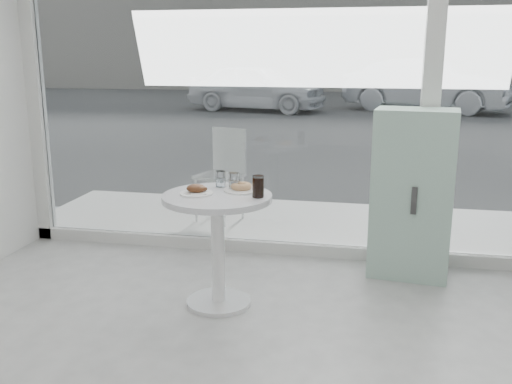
% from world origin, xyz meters
% --- Properties ---
extents(storefront, '(5.00, 0.14, 3.00)m').
position_xyz_m(storefront, '(0.07, 3.00, 1.71)').
color(storefront, silver).
rests_on(storefront, ground).
extents(main_table, '(0.72, 0.72, 0.77)m').
position_xyz_m(main_table, '(-0.50, 1.90, 0.55)').
color(main_table, white).
rests_on(main_table, ground).
extents(patio_deck, '(5.60, 1.60, 0.05)m').
position_xyz_m(patio_deck, '(0.00, 3.80, 0.03)').
color(patio_deck, silver).
rests_on(patio_deck, ground).
extents(street, '(40.00, 24.00, 0.00)m').
position_xyz_m(street, '(0.00, 16.00, -0.00)').
color(street, '#313131').
rests_on(street, ground).
extents(mint_cabinet, '(0.63, 0.46, 1.27)m').
position_xyz_m(mint_cabinet, '(0.79, 2.73, 0.64)').
color(mint_cabinet, '#8AB0A0').
rests_on(mint_cabinet, ground).
extents(patio_chair, '(0.50, 0.50, 0.90)m').
position_xyz_m(patio_chair, '(-0.95, 3.75, 0.56)').
color(patio_chair, white).
rests_on(patio_chair, patio_deck).
extents(car_white, '(4.30, 2.48, 1.38)m').
position_xyz_m(car_white, '(-2.89, 15.03, 0.69)').
color(car_white, white).
rests_on(car_white, street).
extents(car_silver, '(4.86, 2.94, 1.51)m').
position_xyz_m(car_silver, '(1.98, 15.77, 0.76)').
color(car_silver, '#A9ABB0').
rests_on(car_silver, street).
extents(plate_fritter, '(0.22, 0.22, 0.07)m').
position_xyz_m(plate_fritter, '(-0.63, 1.88, 0.80)').
color(plate_fritter, white).
rests_on(plate_fritter, main_table).
extents(plate_donut, '(0.24, 0.24, 0.06)m').
position_xyz_m(plate_donut, '(-0.37, 2.03, 0.79)').
color(plate_donut, white).
rests_on(plate_donut, main_table).
extents(water_tumbler_a, '(0.07, 0.07, 0.11)m').
position_xyz_m(water_tumbler_a, '(-0.54, 2.12, 0.82)').
color(water_tumbler_a, white).
rests_on(water_tumbler_a, main_table).
extents(water_tumbler_b, '(0.07, 0.07, 0.12)m').
position_xyz_m(water_tumbler_b, '(-0.42, 2.04, 0.82)').
color(water_tumbler_b, white).
rests_on(water_tumbler_b, main_table).
extents(cola_glass, '(0.07, 0.07, 0.14)m').
position_xyz_m(cola_glass, '(-0.22, 1.89, 0.84)').
color(cola_glass, white).
rests_on(cola_glass, main_table).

